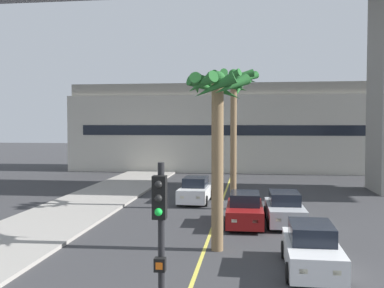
{
  "coord_description": "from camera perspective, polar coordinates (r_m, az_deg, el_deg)",
  "views": [
    {
      "loc": [
        1.74,
        0.67,
        4.88
      ],
      "look_at": [
        0.0,
        14.0,
        4.28
      ],
      "focal_mm": 41.77,
      "sensor_mm": 36.0,
      "label": 1
    }
  ],
  "objects": [
    {
      "name": "palm_tree_far_median",
      "position": [
        25.57,
        5.33,
        6.43
      ],
      "size": [
        2.87,
        2.88,
        7.99
      ],
      "color": "brown",
      "rests_on": "ground"
    },
    {
      "name": "palm_tree_near_median",
      "position": [
        32.35,
        3.41,
        6.51
      ],
      "size": [
        3.25,
        3.27,
        8.58
      ],
      "color": "brown",
      "rests_on": "ground"
    },
    {
      "name": "car_queue_fourth",
      "position": [
        15.76,
        15.01,
        -12.84
      ],
      "size": [
        1.88,
        4.12,
        1.56
      ],
      "color": "white",
      "rests_on": "ground"
    },
    {
      "name": "car_queue_second",
      "position": [
        22.47,
        11.72,
        -8.17
      ],
      "size": [
        1.92,
        4.14,
        1.56
      ],
      "color": "#B7BABF",
      "rests_on": "ground"
    },
    {
      "name": "pier_building_backdrop",
      "position": [
        47.82,
        5.36,
        2.0
      ],
      "size": [
        33.81,
        8.04,
        8.96
      ],
      "color": "beige",
      "rests_on": "ground"
    },
    {
      "name": "lane_stripe_center",
      "position": [
        23.9,
        3.15,
        -9.22
      ],
      "size": [
        0.14,
        56.0,
        0.01
      ],
      "primitive_type": "cube",
      "color": "#DBCC4C",
      "rests_on": "ground"
    },
    {
      "name": "traffic_light_median_near",
      "position": [
        8.14,
        -4.04,
        -12.9
      ],
      "size": [
        0.24,
        0.37,
        4.2
      ],
      "color": "black",
      "rests_on": "ground"
    },
    {
      "name": "car_queue_third",
      "position": [
        28.01,
        0.44,
        -5.98
      ],
      "size": [
        1.93,
        4.15,
        1.56
      ],
      "color": "white",
      "rests_on": "ground"
    },
    {
      "name": "palm_tree_mid_median",
      "position": [
        17.09,
        3.28,
        3.88
      ],
      "size": [
        2.61,
        2.63,
        6.9
      ],
      "color": "brown",
      "rests_on": "ground"
    },
    {
      "name": "car_queue_front",
      "position": [
        21.95,
        6.75,
        -8.38
      ],
      "size": [
        1.88,
        4.12,
        1.56
      ],
      "color": "maroon",
      "rests_on": "ground"
    }
  ]
}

